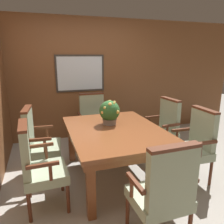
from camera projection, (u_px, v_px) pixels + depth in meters
The scene contains 10 objects.
ground_plane at pixel (117, 179), 3.10m from camera, with size 14.00×14.00×0.00m, color #A39E93.
wall_back at pixel (86, 79), 4.54m from camera, with size 7.20×0.08×2.45m.
dining_table at pixel (115, 135), 3.02m from camera, with size 1.25×1.64×0.73m.
chair_left_far at pixel (38, 140), 3.09m from camera, with size 0.51×0.59×1.02m.
chair_left_near at pixel (38, 164), 2.41m from camera, with size 0.49×0.57×1.02m.
chair_right_near at pixel (195, 143), 3.00m from camera, with size 0.48×0.56×1.02m.
chair_head_far at pixel (93, 119), 4.14m from camera, with size 0.56×0.47×1.02m.
chair_right_far at pixel (163, 127), 3.68m from camera, with size 0.50×0.58×1.02m.
chair_head_near at pixel (164, 190), 1.94m from camera, with size 0.56×0.47×1.02m.
potted_plant at pixel (110, 112), 3.15m from camera, with size 0.30×0.30×0.35m.
Camera 1 is at (-0.94, -2.60, 1.70)m, focal length 35.00 mm.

